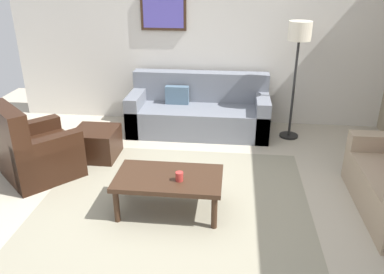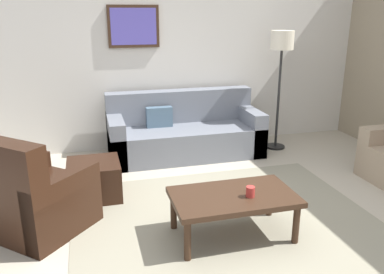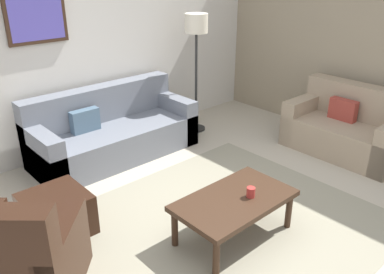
% 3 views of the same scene
% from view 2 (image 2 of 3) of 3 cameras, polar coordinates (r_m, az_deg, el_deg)
% --- Properties ---
extents(ground_plane, '(8.00, 8.00, 0.00)m').
position_cam_2_polar(ground_plane, '(3.88, 5.36, -12.63)').
color(ground_plane, '#B2A893').
extents(rear_partition, '(6.00, 0.12, 2.80)m').
position_cam_2_polar(rear_partition, '(5.88, -3.21, 12.20)').
color(rear_partition, silver).
rests_on(rear_partition, ground_plane).
extents(area_rug, '(2.93, 2.58, 0.01)m').
position_cam_2_polar(area_rug, '(3.88, 5.36, -12.58)').
color(area_rug, gray).
rests_on(area_rug, ground_plane).
extents(couch_main, '(2.12, 0.88, 0.88)m').
position_cam_2_polar(couch_main, '(5.64, -1.24, 0.57)').
color(couch_main, slate).
rests_on(couch_main, ground_plane).
extents(armchair_leather, '(1.13, 1.13, 0.95)m').
position_cam_2_polar(armchair_leather, '(3.91, -22.06, -8.62)').
color(armchair_leather, black).
rests_on(armchair_leather, ground_plane).
extents(ottoman, '(0.56, 0.56, 0.40)m').
position_cam_2_polar(ottoman, '(4.47, -13.94, -5.99)').
color(ottoman, black).
rests_on(ottoman, ground_plane).
extents(coffee_table, '(1.10, 0.64, 0.41)m').
position_cam_2_polar(coffee_table, '(3.57, 6.01, -8.99)').
color(coffee_table, '#382316').
rests_on(coffee_table, ground_plane).
extents(cup, '(0.08, 0.08, 0.09)m').
position_cam_2_polar(cup, '(3.50, 8.44, -7.82)').
color(cup, '#B2332D').
rests_on(cup, coffee_table).
extents(lamp_standing, '(0.32, 0.32, 1.71)m').
position_cam_2_polar(lamp_standing, '(5.79, 12.81, 11.80)').
color(lamp_standing, black).
rests_on(lamp_standing, ground_plane).
extents(framed_artwork, '(0.71, 0.04, 0.57)m').
position_cam_2_polar(framed_artwork, '(5.69, -8.44, 15.52)').
color(framed_artwork, '#382316').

